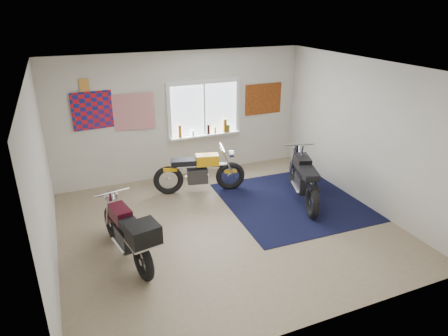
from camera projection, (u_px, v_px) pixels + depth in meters
name	position (u px, v px, depth m)	size (l,w,h in m)	color
ground	(227.00, 226.00, 6.93)	(5.50, 5.50, 0.00)	#9E896B
room_shell	(228.00, 136.00, 6.30)	(5.50, 5.50, 5.50)	white
navy_rug	(292.00, 201.00, 7.78)	(2.50, 2.60, 0.01)	black
window_assembly	(204.00, 113.00, 8.68)	(1.66, 0.17, 1.26)	white
oil_bottles	(211.00, 128.00, 8.81)	(1.20, 0.09, 0.30)	brown
flag_display	(84.00, 85.00, 7.54)	(1.60, 0.10, 1.17)	red
triumph_poster	(263.00, 99.00, 9.14)	(0.90, 0.03, 0.70)	#A54C14
yellow_triumph	(199.00, 173.00, 8.06)	(1.85, 0.65, 0.94)	black
black_chrome_bike	(303.00, 180.00, 7.68)	(0.82, 1.89, 1.00)	black
maroon_tourer	(129.00, 234.00, 5.81)	(0.73, 1.82, 0.92)	black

